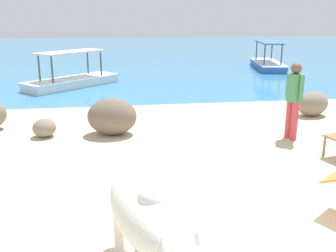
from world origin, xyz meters
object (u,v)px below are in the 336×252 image
cow (145,213)px  boat_blue (268,63)px  boat_white (72,79)px  person_standing (294,95)px

cow → boat_blue: boat_blue is taller
boat_white → boat_blue: size_ratio=0.91×
cow → person_standing: person_standing is taller
person_standing → boat_blue: person_standing is taller
cow → boat_blue: bearing=141.5°
person_standing → boat_white: (-5.21, 7.07, -0.70)m
person_standing → boat_blue: bearing=56.7°
person_standing → boat_white: 8.81m
cow → boat_blue: (7.26, 14.85, -0.47)m
cow → person_standing: (3.48, 4.13, 0.23)m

